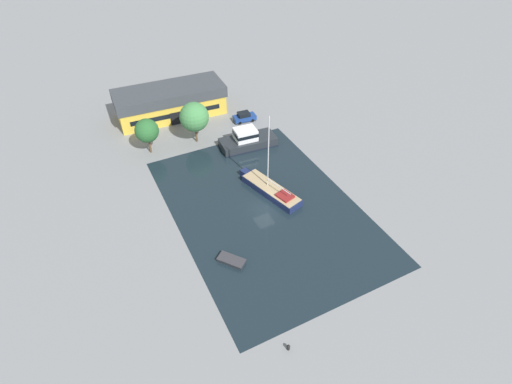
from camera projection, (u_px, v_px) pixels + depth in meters
The scene contains 10 objects.
ground_plane at pixel (265, 208), 56.51m from camera, with size 440.00×440.00×0.00m, color gray.
water_canal at pixel (265, 208), 56.51m from camera, with size 24.39×35.89×0.01m, color black.
warehouse_building at pixel (170, 102), 74.75m from camera, with size 20.53×8.82×5.52m.
quay_tree_near_building at pixel (194, 117), 66.46m from camera, with size 4.94×4.94×7.29m.
quay_tree_by_water at pixel (147, 131), 64.36m from camera, with size 3.89×3.89×6.15m.
parked_car at pixel (244, 117), 74.25m from camera, with size 4.27×2.22×1.78m.
sailboat_moored at pixel (270, 189), 58.70m from camera, with size 5.39×11.49×12.58m.
motor_cruiser at pixel (247, 140), 67.75m from camera, with size 9.87×4.83×3.33m.
small_dinghy at pixel (231, 261), 48.96m from camera, with size 3.33×3.64×0.54m.
mooring_bollard at pixel (288, 347), 40.32m from camera, with size 0.37×0.37×0.69m.
Camera 1 is at (-19.70, -36.45, 38.52)m, focal length 28.00 mm.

